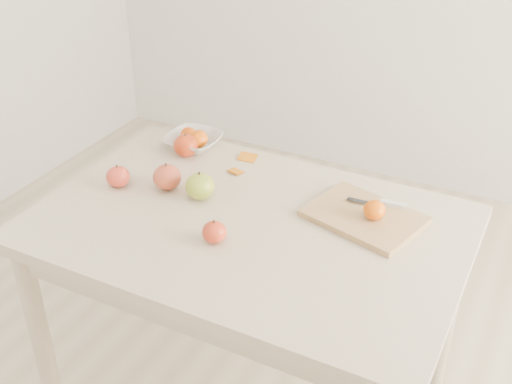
% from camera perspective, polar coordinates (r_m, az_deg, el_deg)
% --- Properties ---
extents(table, '(1.20, 0.80, 0.75)m').
position_cam_1_polar(table, '(1.86, -0.71, -5.16)').
color(table, beige).
rests_on(table, ground).
extents(cutting_board, '(0.35, 0.30, 0.02)m').
position_cam_1_polar(cutting_board, '(1.83, 9.58, -2.16)').
color(cutting_board, tan).
rests_on(cutting_board, table).
extents(board_tangerine, '(0.06, 0.06, 0.05)m').
position_cam_1_polar(board_tangerine, '(1.80, 10.48, -1.59)').
color(board_tangerine, '#DD5B07').
rests_on(board_tangerine, cutting_board).
extents(fruit_bowl, '(0.18, 0.18, 0.05)m').
position_cam_1_polar(fruit_bowl, '(2.20, -5.59, 4.50)').
color(fruit_bowl, silver).
rests_on(fruit_bowl, table).
extents(bowl_tangerine_near, '(0.05, 0.05, 0.05)m').
position_cam_1_polar(bowl_tangerine_near, '(2.21, -6.03, 5.15)').
color(bowl_tangerine_near, '#C85507').
rests_on(bowl_tangerine_near, fruit_bowl).
extents(bowl_tangerine_far, '(0.07, 0.07, 0.06)m').
position_cam_1_polar(bowl_tangerine_far, '(2.16, -5.16, 4.74)').
color(bowl_tangerine_far, '#D55E07').
rests_on(bowl_tangerine_far, fruit_bowl).
extents(orange_peel_a, '(0.06, 0.05, 0.01)m').
position_cam_1_polar(orange_peel_a, '(2.12, -0.77, 3.00)').
color(orange_peel_a, '#D06C0E').
rests_on(orange_peel_a, table).
extents(orange_peel_b, '(0.05, 0.04, 0.01)m').
position_cam_1_polar(orange_peel_b, '(2.04, -1.82, 1.79)').
color(orange_peel_b, '#C3670D').
rests_on(orange_peel_b, table).
extents(paring_knife, '(0.17, 0.05, 0.01)m').
position_cam_1_polar(paring_knife, '(1.87, 11.67, -1.04)').
color(paring_knife, white).
rests_on(paring_knife, cutting_board).
extents(apple_green, '(0.09, 0.09, 0.08)m').
position_cam_1_polar(apple_green, '(1.90, -5.01, 0.52)').
color(apple_green, olive).
rests_on(apple_green, table).
extents(apple_red_d, '(0.07, 0.07, 0.07)m').
position_cam_1_polar(apple_red_d, '(2.00, -12.17, 1.34)').
color(apple_red_d, maroon).
rests_on(apple_red_d, table).
extents(apple_red_a, '(0.08, 0.08, 0.07)m').
position_cam_1_polar(apple_red_a, '(2.14, -6.26, 4.13)').
color(apple_red_a, maroon).
rests_on(apple_red_a, table).
extents(apple_red_b, '(0.09, 0.09, 0.08)m').
position_cam_1_polar(apple_red_b, '(1.96, -7.91, 1.32)').
color(apple_red_b, maroon).
rests_on(apple_red_b, table).
extents(apple_red_e, '(0.07, 0.07, 0.06)m').
position_cam_1_polar(apple_red_e, '(1.71, -3.73, -3.58)').
color(apple_red_e, maroon).
rests_on(apple_red_e, table).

